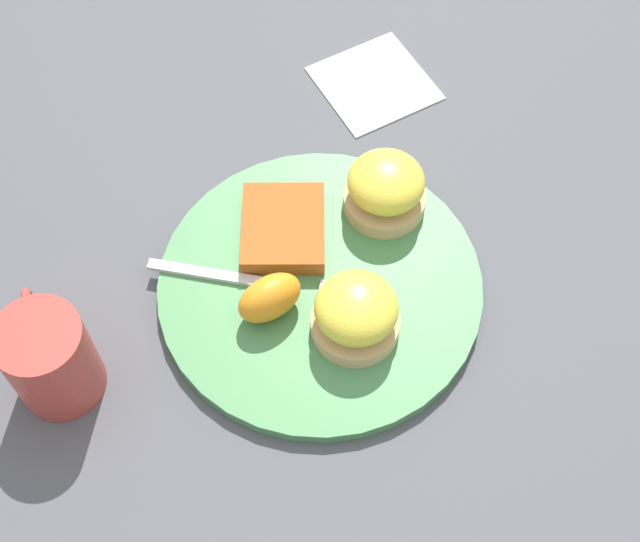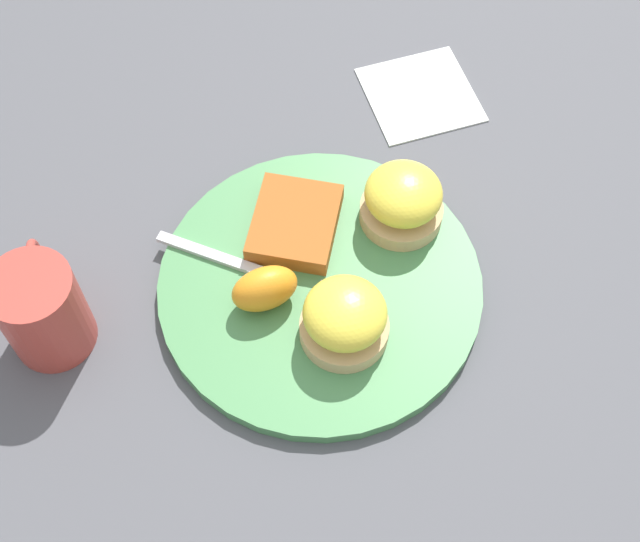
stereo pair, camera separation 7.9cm
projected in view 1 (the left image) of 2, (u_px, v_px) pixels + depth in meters
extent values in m
plane|color=#4C4C51|center=(320.00, 290.00, 0.82)|extent=(1.10, 1.10, 0.00)
cylinder|color=#47844C|center=(320.00, 286.00, 0.81)|extent=(0.30, 0.30, 0.01)
cylinder|color=tan|center=(355.00, 324.00, 0.78)|extent=(0.08, 0.08, 0.02)
ellipsoid|color=yellow|center=(356.00, 308.00, 0.75)|extent=(0.07, 0.07, 0.04)
cylinder|color=tan|center=(384.00, 200.00, 0.84)|extent=(0.08, 0.08, 0.02)
ellipsoid|color=yellow|center=(386.00, 182.00, 0.82)|extent=(0.07, 0.07, 0.04)
cube|color=#A05420|center=(283.00, 228.00, 0.83)|extent=(0.11, 0.11, 0.02)
ellipsoid|color=orange|center=(270.00, 298.00, 0.78)|extent=(0.04, 0.06, 0.04)
cube|color=silver|center=(205.00, 273.00, 0.81)|extent=(0.07, 0.09, 0.00)
cube|color=silver|center=(341.00, 296.00, 0.80)|extent=(0.04, 0.05, 0.00)
cylinder|color=#B23D33|center=(51.00, 360.00, 0.73)|extent=(0.07, 0.07, 0.10)
torus|color=#B23D33|center=(35.00, 316.00, 0.75)|extent=(0.05, 0.01, 0.05)
cube|color=white|center=(374.00, 83.00, 0.95)|extent=(0.12, 0.12, 0.00)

